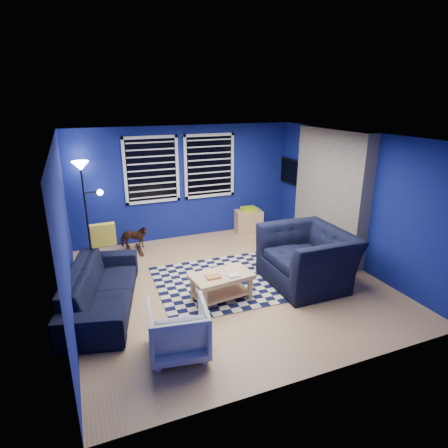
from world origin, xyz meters
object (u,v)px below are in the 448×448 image
at_px(coffee_table, 221,282).
at_px(cabinet, 249,221).
at_px(armchair_bent, 178,329).
at_px(armchair_big, 307,257).
at_px(tv, 293,172).
at_px(floor_lamp, 83,179).
at_px(sofa, 102,288).
at_px(rocking_horse, 134,238).

relative_size(coffee_table, cabinet, 1.50).
relative_size(armchair_bent, cabinet, 1.11).
bearing_deg(armchair_bent, cabinet, -117.43).
xyz_separation_m(armchair_big, cabinet, (0.21, 2.74, -0.21)).
bearing_deg(cabinet, tv, -5.37).
distance_m(armchair_big, floor_lamp, 4.47).
xyz_separation_m(tv, sofa, (-4.55, -2.01, -1.07)).
relative_size(rocking_horse, floor_lamp, 0.31).
xyz_separation_m(sofa, rocking_horse, (0.80, 2.00, -0.02)).
distance_m(tv, coffee_table, 3.90).
height_order(tv, cabinet, tv).
distance_m(rocking_horse, coffee_table, 2.67).
relative_size(armchair_bent, coffee_table, 0.74).
bearing_deg(rocking_horse, armchair_big, -114.81).
bearing_deg(sofa, armchair_big, -84.43).
relative_size(sofa, rocking_horse, 3.93).
height_order(coffee_table, cabinet, cabinet).
bearing_deg(rocking_horse, sofa, 177.75).
distance_m(sofa, floor_lamp, 2.57).
bearing_deg(cabinet, sofa, -138.81).
bearing_deg(sofa, armchair_bent, -138.34).
bearing_deg(cabinet, floor_lamp, -171.27).
relative_size(tv, cabinet, 1.49).
distance_m(armchair_bent, coffee_table, 1.39).
distance_m(coffee_table, floor_lamp, 3.50).
relative_size(armchair_big, coffee_table, 1.45).
height_order(armchair_big, rocking_horse, armchair_big).
bearing_deg(floor_lamp, coffee_table, -56.96).
xyz_separation_m(sofa, armchair_bent, (0.79, -1.48, 0.00)).
height_order(armchair_bent, floor_lamp, floor_lamp).
bearing_deg(sofa, coffee_table, -91.86).
distance_m(armchair_big, armchair_bent, 2.74).
height_order(tv, floor_lamp, floor_lamp).
bearing_deg(tv, armchair_bent, -137.10).
distance_m(sofa, rocking_horse, 2.16).
bearing_deg(armchair_big, sofa, -97.65).
xyz_separation_m(armchair_bent, floor_lamp, (-0.81, 3.74, 1.22)).
distance_m(armchair_big, rocking_horse, 3.55).
bearing_deg(coffee_table, tv, 41.91).
xyz_separation_m(armchair_bent, coffee_table, (0.97, 0.99, -0.01)).
height_order(rocking_horse, coffee_table, rocking_horse).
height_order(armchair_big, cabinet, armchair_big).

